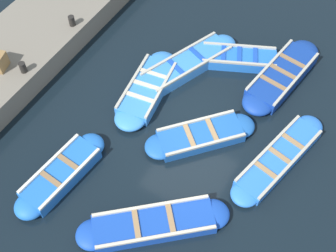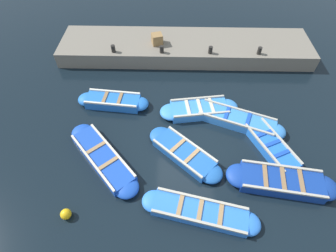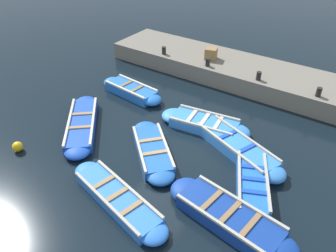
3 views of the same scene
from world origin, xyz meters
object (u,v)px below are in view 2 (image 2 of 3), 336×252
boat_stern_in (281,181)px  boat_bow_out (103,158)px  boat_centre (184,153)px  wooden_crate (157,39)px  boat_outer_left (200,212)px  bollard_mid_north (162,49)px  boat_drifting (113,101)px  bollard_south (259,51)px  boat_outer_right (271,146)px  buoy_orange_near (66,214)px  boat_inner_gap (236,120)px  bollard_mid_south (210,50)px  bollard_north (113,49)px  boat_far_corner (199,109)px

boat_stern_in → boat_bow_out: (-0.83, -6.26, -0.04)m
boat_centre → wooden_crate: 6.44m
boat_outer_left → bollard_mid_north: bearing=-169.0°
boat_drifting → bollard_south: bearing=113.1°
boat_stern_in → boat_drifting: boat_stern_in is taller
boat_bow_out → boat_centre: boat_bow_out is taller
boat_stern_in → wooden_crate: bearing=-148.1°
boat_drifting → boat_outer_right: bearing=70.6°
boat_outer_left → bollard_mid_north: (-7.70, -1.49, 0.80)m
boat_bow_out → bollard_south: size_ratio=10.07×
boat_bow_out → wooden_crate: bearing=165.5°
boat_stern_in → wooden_crate: (-7.35, -4.57, 0.82)m
boat_centre → buoy_orange_near: (2.40, -3.75, 0.02)m
boat_bow_out → buoy_orange_near: 2.25m
boat_inner_gap → bollard_mid_south: size_ratio=11.35×
boat_outer_right → wooden_crate: (-5.86, -4.57, 0.85)m
wooden_crate → boat_bow_out: bearing=-14.5°
bollard_mid_north → bollard_mid_south: (0.00, 2.35, 0.00)m
boat_stern_in → buoy_orange_near: bearing=-79.6°
boat_bow_out → bollard_mid_south: (-5.76, 4.30, 0.78)m
boat_inner_gap → bollard_north: size_ratio=11.35×
bollard_north → buoy_orange_near: 7.92m
boat_outer_right → bollard_north: (-5.10, -6.67, 0.77)m
boat_stern_in → buoy_orange_near: 7.15m
bollard_south → boat_drifting: bearing=-66.9°
boat_inner_gap → wooden_crate: bearing=-142.8°
boat_inner_gap → bollard_mid_south: (-3.80, -0.85, 0.76)m
boat_stern_in → boat_bow_out: bearing=-97.6°
boat_outer_left → boat_inner_gap: size_ratio=0.98×
boat_stern_in → wooden_crate: 8.70m
bollard_mid_south → wooden_crate: (-0.77, -2.61, 0.08)m
boat_far_corner → boat_drifting: bearing=-95.7°
boat_centre → bollard_north: bollard_north is taller
boat_far_corner → boat_outer_left: bearing=-2.8°
bollard_south → boat_far_corner: bearing=-42.8°
boat_drifting → bollard_south: size_ratio=9.12×
boat_stern_in → boat_outer_left: bearing=-68.6°
boat_drifting → bollard_mid_north: bearing=144.8°
bollard_mid_north → wooden_crate: wooden_crate is taller
boat_stern_in → boat_outer_right: size_ratio=1.18×
boat_bow_out → boat_outer_left: bearing=60.5°
boat_stern_in → bollard_mid_south: size_ratio=10.93×
boat_inner_gap → boat_centre: 2.74m
boat_outer_right → boat_stern_in: bearing=-0.1°
bollard_north → bollard_mid_north: 2.35m
boat_far_corner → bollard_south: 4.48m
bollard_south → buoy_orange_near: bearing=-43.3°
boat_stern_in → boat_drifting: size_ratio=1.20×
boat_stern_in → boat_outer_right: (-1.49, 0.00, -0.02)m
boat_centre → wooden_crate: bearing=-168.3°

